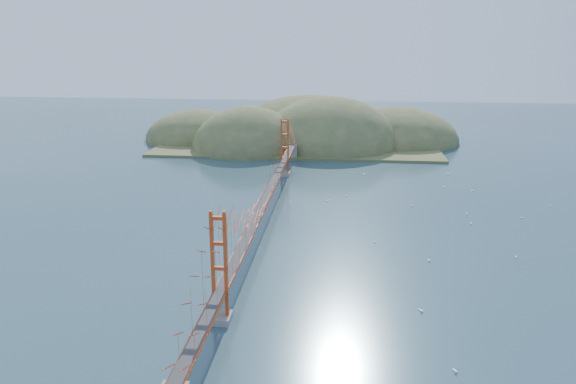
# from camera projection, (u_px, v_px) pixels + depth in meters

# --- Properties ---
(ground) EXTENTS (320.00, 320.00, 0.00)m
(ground) POSITION_uv_depth(u_px,v_px,m) (264.00, 224.00, 85.42)
(ground) COLOR #2A4855
(ground) RESTS_ON ground
(bridge) EXTENTS (2.20, 94.40, 12.00)m
(bridge) POSITION_uv_depth(u_px,v_px,m) (263.00, 179.00, 83.67)
(bridge) COLOR gray
(bridge) RESTS_ON ground
(far_headlands) EXTENTS (84.00, 58.00, 25.00)m
(far_headlands) POSITION_uv_depth(u_px,v_px,m) (308.00, 141.00, 150.73)
(far_headlands) COLOR olive
(far_headlands) RESTS_ON ground
(sailboat_14) EXTENTS (0.49, 0.49, 0.56)m
(sailboat_14) POSITION_uv_depth(u_px,v_px,m) (516.00, 256.00, 72.67)
(sailboat_14) COLOR white
(sailboat_14) RESTS_ON ground
(sailboat_5) EXTENTS (0.48, 0.54, 0.61)m
(sailboat_5) POSITION_uv_depth(u_px,v_px,m) (471.00, 223.00, 85.44)
(sailboat_5) COLOR white
(sailboat_5) RESTS_ON ground
(sailboat_4) EXTENTS (0.54, 0.54, 0.60)m
(sailboat_4) POSITION_uv_depth(u_px,v_px,m) (467.00, 213.00, 89.85)
(sailboat_4) COLOR white
(sailboat_4) RESTS_ON ground
(sailboat_9) EXTENTS (0.48, 0.58, 0.67)m
(sailboat_9) POSITION_uv_depth(u_px,v_px,m) (472.00, 190.00, 103.06)
(sailboat_9) COLOR white
(sailboat_9) RESTS_ON ground
(sailboat_8) EXTENTS (0.57, 0.49, 0.66)m
(sailboat_8) POSITION_uv_depth(u_px,v_px,m) (444.00, 187.00, 105.41)
(sailboat_8) COLOR white
(sailboat_8) RESTS_ON ground
(sailboat_17) EXTENTS (0.60, 0.60, 0.66)m
(sailboat_17) POSITION_uv_depth(u_px,v_px,m) (497.00, 172.00, 116.43)
(sailboat_17) COLOR white
(sailboat_17) RESTS_ON ground
(sailboat_16) EXTENTS (0.58, 0.58, 0.62)m
(sailboat_16) POSITION_uv_depth(u_px,v_px,m) (347.00, 195.00, 99.97)
(sailboat_16) COLOR white
(sailboat_16) RESTS_ON ground
(sailboat_11) EXTENTS (0.54, 0.54, 0.60)m
(sailboat_11) POSITION_uv_depth(u_px,v_px,m) (550.00, 205.00, 93.98)
(sailboat_11) COLOR white
(sailboat_11) RESTS_ON ground
(sailboat_6) EXTENTS (0.64, 0.64, 0.69)m
(sailboat_6) POSITION_uv_depth(u_px,v_px,m) (421.00, 310.00, 58.75)
(sailboat_6) COLOR white
(sailboat_6) RESTS_ON ground
(sailboat_10) EXTENTS (0.58, 0.58, 0.63)m
(sailboat_10) POSITION_uv_depth(u_px,v_px,m) (455.00, 370.00, 48.29)
(sailboat_10) COLOR white
(sailboat_10) RESTS_ON ground
(sailboat_0) EXTENTS (0.54, 0.56, 0.63)m
(sailboat_0) POSITION_uv_depth(u_px,v_px,m) (429.00, 260.00, 71.64)
(sailboat_0) COLOR white
(sailboat_0) RESTS_ON ground
(sailboat_12) EXTENTS (0.55, 0.49, 0.62)m
(sailboat_12) POSITION_uv_depth(u_px,v_px,m) (364.00, 174.00, 115.03)
(sailboat_12) COLOR white
(sailboat_12) RESTS_ON ground
(sailboat_1) EXTENTS (0.51, 0.55, 0.62)m
(sailboat_1) POSITION_uv_depth(u_px,v_px,m) (412.00, 205.00, 94.17)
(sailboat_1) COLOR white
(sailboat_1) RESTS_ON ground
(sailboat_3) EXTENTS (0.63, 0.63, 0.71)m
(sailboat_3) POSITION_uv_depth(u_px,v_px,m) (328.00, 200.00, 97.01)
(sailboat_3) COLOR white
(sailboat_3) RESTS_ON ground
(sailboat_7) EXTENTS (0.66, 0.66, 0.74)m
(sailboat_7) POSITION_uv_depth(u_px,v_px,m) (448.00, 173.00, 115.39)
(sailboat_7) COLOR white
(sailboat_7) RESTS_ON ground
(sailboat_extra_0) EXTENTS (0.60, 0.60, 0.62)m
(sailboat_extra_0) POSITION_uv_depth(u_px,v_px,m) (522.00, 217.00, 87.99)
(sailboat_extra_0) COLOR white
(sailboat_extra_0) RESTS_ON ground
(sailboat_extra_1) EXTENTS (0.55, 0.55, 0.57)m
(sailboat_extra_1) POSITION_uv_depth(u_px,v_px,m) (375.00, 241.00, 77.95)
(sailboat_extra_1) COLOR white
(sailboat_extra_1) RESTS_ON ground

